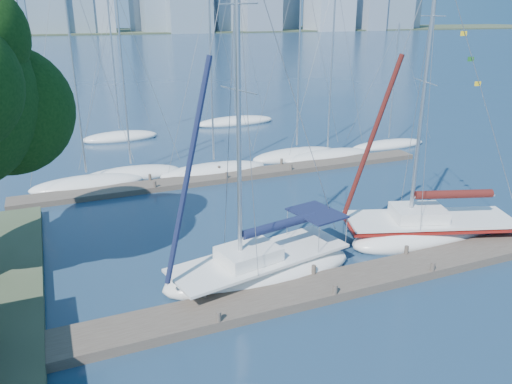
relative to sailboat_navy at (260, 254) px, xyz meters
name	(u,v)px	position (x,y,z in m)	size (l,w,h in m)	color
ground	(323,291)	(2.01, -2.18, -1.16)	(700.00, 700.00, 0.00)	#162948
near_dock	(324,287)	(2.01, -2.18, -0.96)	(26.00, 2.00, 0.40)	#493E36
far_dock	(236,176)	(4.01, 13.82, -0.98)	(30.00, 1.80, 0.36)	#493E36
far_shore	(56,32)	(2.01, 317.82, -1.16)	(800.00, 100.00, 1.50)	#38472D
sailboat_navy	(260,254)	(0.00, 0.00, 0.00)	(9.29, 4.58, 15.08)	white
sailboat_maroon	(430,218)	(9.85, 0.49, -0.09)	(9.78, 5.82, 14.53)	white
bg_boat_0	(88,183)	(-6.03, 15.70, -0.85)	(7.84, 5.10, 15.95)	white
bg_boat_1	(132,174)	(-2.89, 16.79, -0.88)	(7.17, 2.60, 12.98)	white
bg_boat_2	(214,170)	(2.87, 15.37, -0.89)	(8.34, 5.20, 13.10)	white
bg_boat_3	(296,155)	(10.32, 16.66, -0.84)	(7.69, 2.66, 15.86)	white
bg_boat_4	(327,156)	(12.59, 15.62, -0.89)	(8.12, 3.80, 14.24)	white
bg_boat_5	(388,145)	(19.46, 16.79, -0.95)	(7.62, 4.35, 10.69)	white
bg_boat_6	(120,137)	(-1.96, 28.70, -0.88)	(7.28, 4.89, 12.88)	white
bg_boat_7	(235,121)	(10.40, 31.10, -0.86)	(8.79, 5.84, 15.95)	white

